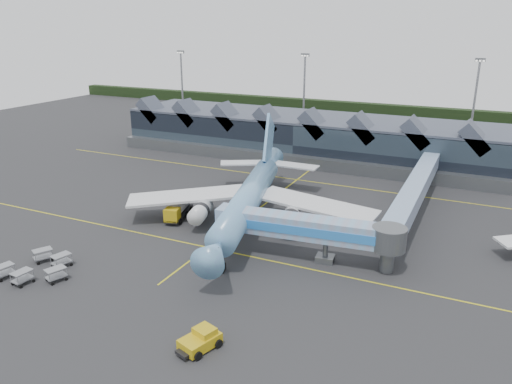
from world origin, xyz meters
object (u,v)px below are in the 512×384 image
at_px(jet_bridge, 319,231).
at_px(pushback_tug, 200,340).
at_px(main_airliner, 250,196).
at_px(fuel_truck, 179,207).

bearing_deg(jet_bridge, pushback_tug, -106.42).
height_order(main_airliner, pushback_tug, main_airliner).
bearing_deg(main_airliner, pushback_tug, -86.73).
distance_m(main_airliner, jet_bridge, 16.78).
bearing_deg(fuel_truck, pushback_tug, -67.94).
xyz_separation_m(fuel_truck, pushback_tug, (21.62, -28.84, -0.81)).
distance_m(jet_bridge, fuel_truck, 26.66).
relative_size(main_airliner, fuel_truck, 5.15).
distance_m(fuel_truck, pushback_tug, 36.05).
bearing_deg(main_airliner, jet_bridge, -45.44).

